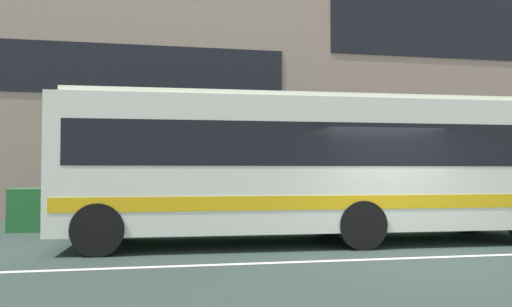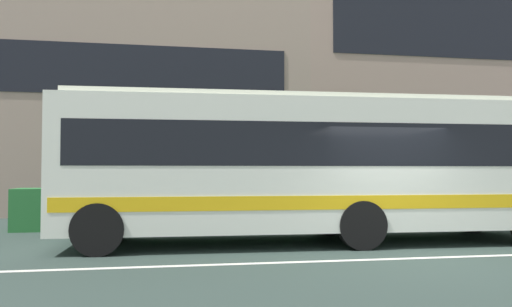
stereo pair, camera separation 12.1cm
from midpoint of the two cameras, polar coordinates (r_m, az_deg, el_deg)
name	(u,v)px [view 2 (the right image)]	position (r m, az deg, el deg)	size (l,w,h in m)	color
ground_plane	(414,258)	(9.83, 17.86, -11.29)	(160.00, 160.00, 0.00)	#2D3C37
lane_centre_line	(414,258)	(9.83, 17.86, -11.27)	(60.00, 0.16, 0.01)	silver
hedge_row_far	(295,206)	(15.02, 4.69, -5.97)	(15.62, 1.10, 1.13)	#297236
apartment_block_right	(486,80)	(29.46, 24.83, 7.55)	(22.52, 11.14, 12.82)	tan
transit_bus	(314,163)	(11.38, 6.95, -1.09)	(11.13, 2.92, 3.23)	silver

